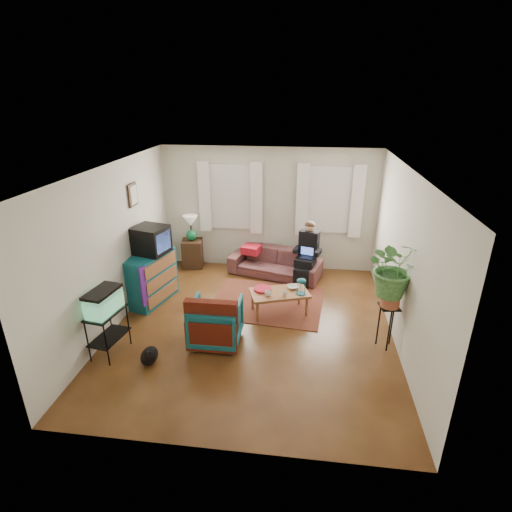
# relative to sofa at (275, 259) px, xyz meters

# --- Properties ---
(floor) EXTENTS (4.50, 5.00, 0.01)m
(floor) POSITION_rel_sofa_xyz_m (-0.19, -2.05, -0.37)
(floor) COLOR #4F2B14
(floor) RESTS_ON ground
(ceiling) EXTENTS (4.50, 5.00, 0.01)m
(ceiling) POSITION_rel_sofa_xyz_m (-0.19, -2.05, 2.23)
(ceiling) COLOR white
(ceiling) RESTS_ON wall_back
(wall_back) EXTENTS (4.50, 0.01, 2.60)m
(wall_back) POSITION_rel_sofa_xyz_m (-0.19, 0.45, 0.93)
(wall_back) COLOR silver
(wall_back) RESTS_ON floor
(wall_front) EXTENTS (4.50, 0.01, 2.60)m
(wall_front) POSITION_rel_sofa_xyz_m (-0.19, -4.55, 0.93)
(wall_front) COLOR silver
(wall_front) RESTS_ON floor
(wall_left) EXTENTS (0.01, 5.00, 2.60)m
(wall_left) POSITION_rel_sofa_xyz_m (-2.44, -2.05, 0.93)
(wall_left) COLOR silver
(wall_left) RESTS_ON floor
(wall_right) EXTENTS (0.01, 5.00, 2.60)m
(wall_right) POSITION_rel_sofa_xyz_m (2.06, -2.05, 0.93)
(wall_right) COLOR silver
(wall_right) RESTS_ON floor
(window_left) EXTENTS (1.08, 0.04, 1.38)m
(window_left) POSITION_rel_sofa_xyz_m (-0.99, 0.43, 1.18)
(window_left) COLOR white
(window_left) RESTS_ON wall_back
(window_right) EXTENTS (1.08, 0.04, 1.38)m
(window_right) POSITION_rel_sofa_xyz_m (1.06, 0.43, 1.18)
(window_right) COLOR white
(window_right) RESTS_ON wall_back
(curtains_left) EXTENTS (1.36, 0.06, 1.50)m
(curtains_left) POSITION_rel_sofa_xyz_m (-0.99, 0.35, 1.18)
(curtains_left) COLOR white
(curtains_left) RESTS_ON wall_back
(curtains_right) EXTENTS (1.36, 0.06, 1.50)m
(curtains_right) POSITION_rel_sofa_xyz_m (1.06, 0.35, 1.18)
(curtains_right) COLOR white
(curtains_right) RESTS_ON wall_back
(picture_frame) EXTENTS (0.04, 0.32, 0.40)m
(picture_frame) POSITION_rel_sofa_xyz_m (-2.41, -1.20, 1.58)
(picture_frame) COLOR #3D2616
(picture_frame) RESTS_ON wall_left
(area_rug) EXTENTS (2.15, 1.79, 0.01)m
(area_rug) POSITION_rel_sofa_xyz_m (-0.04, -1.21, -0.36)
(area_rug) COLOR brown
(area_rug) RESTS_ON floor
(sofa) EXTENTS (2.03, 1.23, 0.74)m
(sofa) POSITION_rel_sofa_xyz_m (0.00, 0.00, 0.00)
(sofa) COLOR brown
(sofa) RESTS_ON floor
(seated_person) EXTENTS (0.61, 0.69, 1.13)m
(seated_person) POSITION_rel_sofa_xyz_m (0.66, -0.18, 0.19)
(seated_person) COLOR black
(seated_person) RESTS_ON sofa
(side_table) EXTENTS (0.48, 0.48, 0.62)m
(side_table) POSITION_rel_sofa_xyz_m (-1.84, 0.21, -0.06)
(side_table) COLOR #402618
(side_table) RESTS_ON floor
(table_lamp) EXTENTS (0.36, 0.36, 0.57)m
(table_lamp) POSITION_rel_sofa_xyz_m (-1.84, 0.21, 0.51)
(table_lamp) COLOR white
(table_lamp) RESTS_ON side_table
(dresser) EXTENTS (0.76, 1.12, 0.92)m
(dresser) POSITION_rel_sofa_xyz_m (-2.18, -1.40, 0.09)
(dresser) COLOR #106165
(dresser) RESTS_ON floor
(crt_tv) EXTENTS (0.68, 0.64, 0.49)m
(crt_tv) POSITION_rel_sofa_xyz_m (-2.14, -1.31, 0.80)
(crt_tv) COLOR black
(crt_tv) RESTS_ON dresser
(aquarium_stand) EXTENTS (0.44, 0.66, 0.69)m
(aquarium_stand) POSITION_rel_sofa_xyz_m (-2.19, -3.04, -0.03)
(aquarium_stand) COLOR black
(aquarium_stand) RESTS_ON floor
(aquarium) EXTENTS (0.39, 0.60, 0.36)m
(aquarium) POSITION_rel_sofa_xyz_m (-2.19, -3.04, 0.50)
(aquarium) COLOR #7FD899
(aquarium) RESTS_ON aquarium_stand
(black_cat) EXTENTS (0.34, 0.41, 0.30)m
(black_cat) POSITION_rel_sofa_xyz_m (-1.53, -3.20, -0.22)
(black_cat) COLOR black
(black_cat) RESTS_ON floor
(armchair) EXTENTS (0.75, 0.70, 0.77)m
(armchair) POSITION_rel_sofa_xyz_m (-0.70, -2.54, 0.01)
(armchair) COLOR #115969
(armchair) RESTS_ON floor
(serape_throw) EXTENTS (0.77, 0.18, 0.63)m
(serape_throw) POSITION_rel_sofa_xyz_m (-0.70, -2.84, 0.17)
(serape_throw) COLOR #9E0A0A
(serape_throw) RESTS_ON armchair
(coffee_table) EXTENTS (1.12, 0.84, 0.41)m
(coffee_table) POSITION_rel_sofa_xyz_m (0.20, -1.56, -0.17)
(coffee_table) COLOR brown
(coffee_table) RESTS_ON floor
(cup_a) EXTENTS (0.14, 0.14, 0.09)m
(cup_a) POSITION_rel_sofa_xyz_m (0.02, -1.72, 0.08)
(cup_a) COLOR white
(cup_a) RESTS_ON coffee_table
(cup_b) EXTENTS (0.11, 0.11, 0.08)m
(cup_b) POSITION_rel_sofa_xyz_m (0.30, -1.70, 0.08)
(cup_b) COLOR beige
(cup_b) RESTS_ON coffee_table
(bowl) EXTENTS (0.25, 0.25, 0.05)m
(bowl) POSITION_rel_sofa_xyz_m (0.43, -1.39, 0.06)
(bowl) COLOR white
(bowl) RESTS_ON coffee_table
(snack_tray) EXTENTS (0.39, 0.39, 0.04)m
(snack_tray) POSITION_rel_sofa_xyz_m (-0.10, -1.52, 0.06)
(snack_tray) COLOR #B21414
(snack_tray) RESTS_ON coffee_table
(birdcage) EXTENTS (0.21, 0.21, 0.29)m
(birdcage) POSITION_rel_sofa_xyz_m (0.57, -1.58, 0.18)
(birdcage) COLOR #115B6B
(birdcage) RESTS_ON coffee_table
(plant_stand) EXTENTS (0.34, 0.34, 0.70)m
(plant_stand) POSITION_rel_sofa_xyz_m (1.87, -2.35, -0.02)
(plant_stand) COLOR black
(plant_stand) RESTS_ON floor
(potted_plant) EXTENTS (0.89, 0.80, 0.89)m
(potted_plant) POSITION_rel_sofa_xyz_m (1.87, -2.35, 0.81)
(potted_plant) COLOR #599947
(potted_plant) RESTS_ON plant_stand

